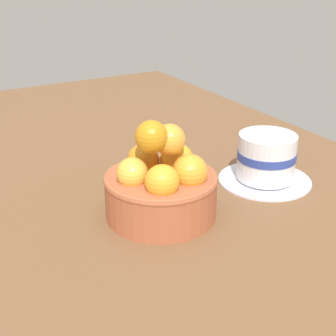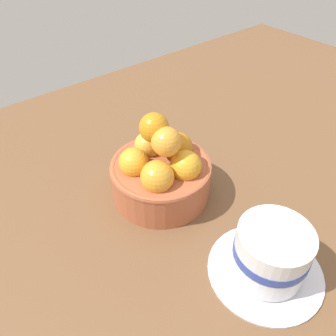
{
  "view_description": "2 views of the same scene",
  "coord_description": "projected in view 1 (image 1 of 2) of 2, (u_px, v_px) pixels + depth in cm",
  "views": [
    {
      "loc": [
        -50.96,
        28.33,
        32.73
      ],
      "look_at": [
        -0.29,
        -0.91,
        6.87
      ],
      "focal_mm": 52.56,
      "sensor_mm": 36.0,
      "label": 1
    },
    {
      "loc": [
        -22.9,
        -29.65,
        37.42
      ],
      "look_at": [
        -0.72,
        -2.57,
        7.22
      ],
      "focal_mm": 35.96,
      "sensor_mm": 36.0,
      "label": 2
    }
  ],
  "objects": [
    {
      "name": "ground_plane",
      "position": [
        161.0,
        225.0,
        0.67
      ],
      "size": [
        154.06,
        83.85,
        3.3
      ],
      "primitive_type": "cube",
      "color": "brown"
    },
    {
      "name": "terracotta_bowl",
      "position": [
        161.0,
        184.0,
        0.65
      ],
      "size": [
        15.02,
        15.02,
        13.63
      ],
      "color": "#AD5938",
      "rests_on": "ground_plane"
    },
    {
      "name": "coffee_cup",
      "position": [
        266.0,
        160.0,
        0.75
      ],
      "size": [
        14.29,
        14.29,
        7.61
      ],
      "color": "white",
      "rests_on": "ground_plane"
    }
  ]
}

